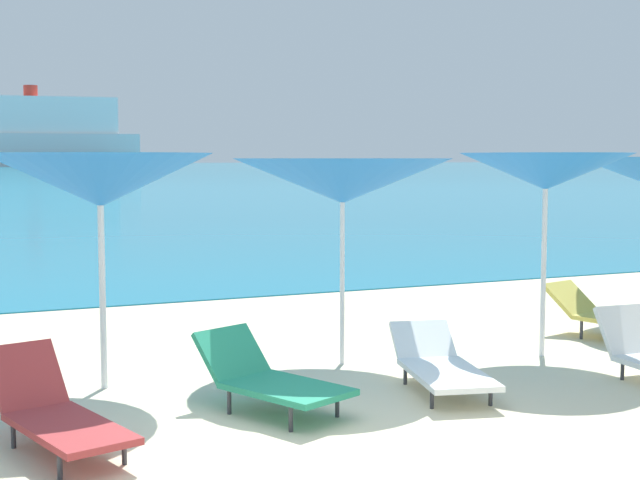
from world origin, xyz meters
name	(u,v)px	position (x,y,z in m)	size (l,w,h in m)	color
ground_plane	(83,289)	(0.00, 10.00, -0.15)	(50.00, 100.00, 0.30)	beige
umbrella_3	(100,180)	(-1.04, 2.43, 1.89)	(2.22, 2.22, 2.13)	silver
umbrella_4	(342,181)	(1.35, 2.43, 1.86)	(2.26, 2.26, 2.08)	silver
umbrella_5	(546,172)	(3.45, 1.91, 1.94)	(1.92, 1.92, 2.14)	silver
lounge_chair_1	(269,377)	(0.06, 1.10, 0.29)	(1.10, 1.48, 0.63)	#268C66
lounge_chair_4	(441,365)	(1.72, 1.13, 0.23)	(0.94, 1.64, 0.51)	white
lounge_chair_5	(56,412)	(-1.68, 0.81, 0.27)	(0.91, 1.62, 0.67)	#A53333
lounge_chair_6	(609,314)	(4.71, 2.33, 0.29)	(0.92, 1.63, 0.59)	#D8BF4C
cruise_ship	(54,136)	(30.37, 243.39, 8.14)	(45.31, 16.43, 21.30)	silver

